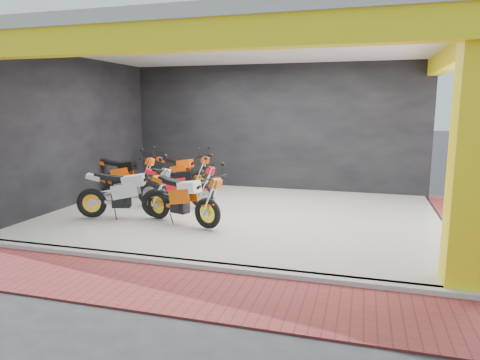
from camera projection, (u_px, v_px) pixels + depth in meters
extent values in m
plane|color=#2D2D30|center=(210.00, 246.00, 7.31)|extent=(80.00, 80.00, 0.00)
cube|color=silver|center=(242.00, 215.00, 9.20)|extent=(8.00, 6.00, 0.10)
cube|color=beige|center=(243.00, 44.00, 8.60)|extent=(8.40, 6.40, 0.20)
cube|color=black|center=(273.00, 129.00, 11.84)|extent=(8.20, 0.20, 3.50)
cube|color=black|center=(75.00, 133.00, 10.04)|extent=(0.20, 6.20, 3.50)
cube|color=yellow|center=(473.00, 156.00, 5.28)|extent=(0.50, 0.50, 3.50)
cube|color=yellow|center=(182.00, 36.00, 5.81)|extent=(8.40, 0.30, 0.40)
cube|color=yellow|center=(460.00, 53.00, 7.55)|extent=(0.30, 6.40, 0.40)
cube|color=silver|center=(187.00, 264.00, 6.34)|extent=(8.00, 0.20, 0.10)
cube|color=maroon|center=(163.00, 287.00, 5.61)|extent=(9.00, 1.40, 0.03)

